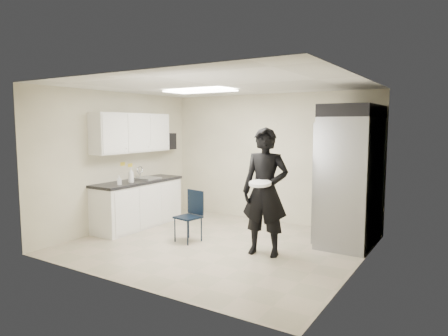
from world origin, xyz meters
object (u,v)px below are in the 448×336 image
Objects in this scene: commercial_fridge at (351,181)px; lower_counter at (138,205)px; folding_chair at (188,217)px; man_tuxedo at (265,192)px.

lower_counter is at bearing -164.12° from commercial_fridge.
folding_chair is at bearing -11.74° from lower_counter.
commercial_fridge is 1.60m from man_tuxedo.
lower_counter reaches higher than folding_chair.
commercial_fridge is 1.08× the size of man_tuxedo.
folding_chair is (1.44, -0.30, -0.01)m from lower_counter.
commercial_fridge reaches higher than man_tuxedo.
commercial_fridge reaches higher than folding_chair.
lower_counter is 1.47m from folding_chair.
man_tuxedo reaches higher than folding_chair.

